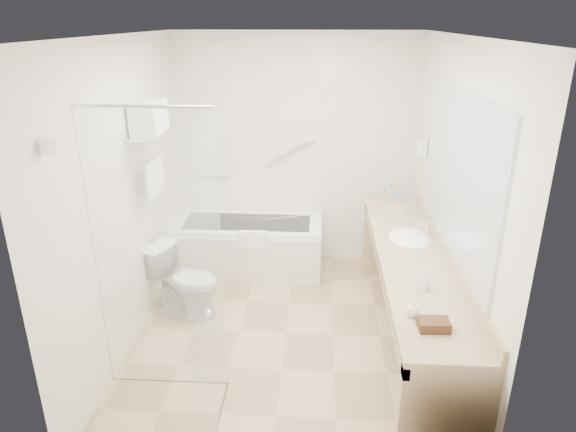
# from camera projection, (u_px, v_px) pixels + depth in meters

# --- Properties ---
(floor) EXTENTS (3.20, 3.20, 0.00)m
(floor) POSITION_uv_depth(u_px,v_px,m) (286.00, 333.00, 4.56)
(floor) COLOR tan
(floor) RESTS_ON ground
(ceiling) EXTENTS (2.60, 3.20, 0.10)m
(ceiling) POSITION_uv_depth(u_px,v_px,m) (285.00, 35.00, 3.65)
(ceiling) COLOR silver
(ceiling) RESTS_ON wall_back
(wall_back) EXTENTS (2.60, 0.10, 2.50)m
(wall_back) POSITION_uv_depth(u_px,v_px,m) (295.00, 152.00, 5.59)
(wall_back) COLOR silver
(wall_back) RESTS_ON ground
(wall_front) EXTENTS (2.60, 0.10, 2.50)m
(wall_front) POSITION_uv_depth(u_px,v_px,m) (265.00, 305.00, 2.61)
(wall_front) COLOR silver
(wall_front) RESTS_ON ground
(wall_left) EXTENTS (0.10, 3.20, 2.50)m
(wall_left) POSITION_uv_depth(u_px,v_px,m) (127.00, 197.00, 4.18)
(wall_left) COLOR silver
(wall_left) RESTS_ON ground
(wall_right) EXTENTS (0.10, 3.20, 2.50)m
(wall_right) POSITION_uv_depth(u_px,v_px,m) (451.00, 204.00, 4.03)
(wall_right) COLOR silver
(wall_right) RESTS_ON ground
(bathtub) EXTENTS (1.60, 0.73, 0.59)m
(bathtub) POSITION_uv_depth(u_px,v_px,m) (248.00, 245.00, 5.64)
(bathtub) COLOR white
(bathtub) RESTS_ON floor
(grab_bar_short) EXTENTS (0.40, 0.03, 0.03)m
(grab_bar_short) POSITION_uv_depth(u_px,v_px,m) (210.00, 177.00, 5.72)
(grab_bar_short) COLOR silver
(grab_bar_short) RESTS_ON wall_back
(grab_bar_long) EXTENTS (0.53, 0.03, 0.33)m
(grab_bar_long) POSITION_uv_depth(u_px,v_px,m) (291.00, 152.00, 5.56)
(grab_bar_long) COLOR silver
(grab_bar_long) RESTS_ON wall_back
(shower_enclosure) EXTENTS (0.96, 0.91, 2.11)m
(shower_enclosure) POSITION_uv_depth(u_px,v_px,m) (180.00, 272.00, 3.35)
(shower_enclosure) COLOR silver
(shower_enclosure) RESTS_ON floor
(towel_shelf) EXTENTS (0.24, 0.55, 0.81)m
(towel_shelf) POSITION_uv_depth(u_px,v_px,m) (150.00, 127.00, 4.31)
(towel_shelf) COLOR silver
(towel_shelf) RESTS_ON wall_left
(vanity_counter) EXTENTS (0.55, 2.70, 0.95)m
(vanity_counter) POSITION_uv_depth(u_px,v_px,m) (411.00, 281.00, 4.13)
(vanity_counter) COLOR tan
(vanity_counter) RESTS_ON floor
(sink) EXTENTS (0.40, 0.52, 0.14)m
(sink) POSITION_uv_depth(u_px,v_px,m) (409.00, 240.00, 4.43)
(sink) COLOR white
(sink) RESTS_ON vanity_counter
(faucet) EXTENTS (0.03, 0.03, 0.14)m
(faucet) POSITION_uv_depth(u_px,v_px,m) (428.00, 229.00, 4.38)
(faucet) COLOR silver
(faucet) RESTS_ON vanity_counter
(mirror) EXTENTS (0.02, 2.00, 1.20)m
(mirror) POSITION_uv_depth(u_px,v_px,m) (459.00, 173.00, 3.78)
(mirror) COLOR silver
(mirror) RESTS_ON wall_right
(hairdryer_unit) EXTENTS (0.08, 0.10, 0.18)m
(hairdryer_unit) POSITION_uv_depth(u_px,v_px,m) (422.00, 147.00, 4.94)
(hairdryer_unit) COLOR silver
(hairdryer_unit) RESTS_ON wall_right
(toilet) EXTENTS (0.76, 0.58, 0.66)m
(toilet) POSITION_uv_depth(u_px,v_px,m) (186.00, 281.00, 4.76)
(toilet) COLOR white
(toilet) RESTS_ON floor
(amenity_basket) EXTENTS (0.19, 0.13, 0.06)m
(amenity_basket) POSITION_uv_depth(u_px,v_px,m) (434.00, 325.00, 3.11)
(amenity_basket) COLOR #4B2F1A
(amenity_basket) RESTS_ON vanity_counter
(soap_bottle_a) EXTENTS (0.11, 0.15, 0.06)m
(soap_bottle_a) POSITION_uv_depth(u_px,v_px,m) (422.00, 285.00, 3.56)
(soap_bottle_a) COLOR silver
(soap_bottle_a) RESTS_ON vanity_counter
(soap_bottle_b) EXTENTS (0.11, 0.13, 0.09)m
(soap_bottle_b) POSITION_uv_depth(u_px,v_px,m) (413.00, 310.00, 3.24)
(soap_bottle_b) COLOR silver
(soap_bottle_b) RESTS_ON vanity_counter
(water_bottle_left) EXTENTS (0.06, 0.06, 0.19)m
(water_bottle_left) POSITION_uv_depth(u_px,v_px,m) (390.00, 195.00, 5.18)
(water_bottle_left) COLOR silver
(water_bottle_left) RESTS_ON vanity_counter
(water_bottle_mid) EXTENTS (0.07, 0.07, 0.22)m
(water_bottle_mid) POSITION_uv_depth(u_px,v_px,m) (395.00, 206.00, 4.86)
(water_bottle_mid) COLOR silver
(water_bottle_mid) RESTS_ON vanity_counter
(water_bottle_right) EXTENTS (0.05, 0.05, 0.17)m
(water_bottle_right) POSITION_uv_depth(u_px,v_px,m) (384.00, 198.00, 5.14)
(water_bottle_right) COLOR silver
(water_bottle_right) RESTS_ON vanity_counter
(drinking_glass_near) EXTENTS (0.08, 0.08, 0.09)m
(drinking_glass_near) POSITION_uv_depth(u_px,v_px,m) (388.00, 209.00, 4.94)
(drinking_glass_near) COLOR silver
(drinking_glass_near) RESTS_ON vanity_counter
(drinking_glass_far) EXTENTS (0.08, 0.08, 0.10)m
(drinking_glass_far) POSITION_uv_depth(u_px,v_px,m) (401.00, 216.00, 4.76)
(drinking_glass_far) COLOR silver
(drinking_glass_far) RESTS_ON vanity_counter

